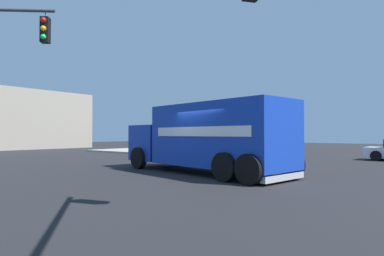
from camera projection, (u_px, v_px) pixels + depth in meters
ground_plane at (213, 175)px, 12.60m from camera, size 100.00×100.00×0.00m
sidewalk_corner_far at (178, 150)px, 30.93m from camera, size 12.21×12.21×0.14m
delivery_truck at (207, 137)px, 13.23m from camera, size 4.03×8.32×2.84m
vending_machine_red at (152, 140)px, 30.79m from camera, size 1.14×1.06×1.85m
palm_tree_far at (168, 119)px, 33.26m from camera, size 3.18×3.16×4.36m
building_backdrop at (1, 119)px, 33.54m from camera, size 18.36×6.00×6.41m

